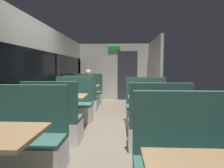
{
  "coord_description": "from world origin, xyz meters",
  "views": [
    {
      "loc": [
        0.3,
        -3.72,
        1.33
      ],
      "look_at": [
        0.08,
        0.78,
        0.94
      ],
      "focal_mm": 30.62,
      "sensor_mm": 36.0,
      "label": 1
    }
  ],
  "objects_px": {
    "dining_table_far_window": "(85,88)",
    "bench_mid_window_facing_end": "(54,124)",
    "bench_rear_aisle_facing_end": "(158,129)",
    "bench_mid_window_facing_entry": "(73,108)",
    "dining_table_mid_window": "(65,100)",
    "seated_passenger": "(89,89)",
    "dining_table_rear_aisle": "(151,103)",
    "bench_far_window_facing_end": "(81,101)",
    "bench_near_window_facing_entry": "(28,145)",
    "bench_far_window_facing_entry": "(89,95)",
    "bench_rear_aisle_facing_entry": "(146,110)"
  },
  "relations": [
    {
      "from": "dining_table_far_window",
      "to": "bench_mid_window_facing_end",
      "type": "bearing_deg",
      "value": -90.0
    },
    {
      "from": "dining_table_far_window",
      "to": "bench_rear_aisle_facing_end",
      "type": "height_order",
      "value": "bench_rear_aisle_facing_end"
    },
    {
      "from": "bench_mid_window_facing_entry",
      "to": "dining_table_far_window",
      "type": "bearing_deg",
      "value": 90.0
    },
    {
      "from": "dining_table_mid_window",
      "to": "bench_mid_window_facing_entry",
      "type": "bearing_deg",
      "value": 90.0
    },
    {
      "from": "bench_rear_aisle_facing_end",
      "to": "seated_passenger",
      "type": "xyz_separation_m",
      "value": [
        -1.79,
        3.85,
        0.21
      ]
    },
    {
      "from": "dining_table_mid_window",
      "to": "dining_table_rear_aisle",
      "type": "height_order",
      "value": "same"
    },
    {
      "from": "dining_table_rear_aisle",
      "to": "bench_rear_aisle_facing_end",
      "type": "bearing_deg",
      "value": -90.0
    },
    {
      "from": "seated_passenger",
      "to": "bench_mid_window_facing_entry",
      "type": "bearing_deg",
      "value": -90.0
    },
    {
      "from": "bench_far_window_facing_end",
      "to": "dining_table_far_window",
      "type": "bearing_deg",
      "value": 90.0
    },
    {
      "from": "bench_near_window_facing_entry",
      "to": "dining_table_rear_aisle",
      "type": "bearing_deg",
      "value": 38.53
    },
    {
      "from": "bench_near_window_facing_entry",
      "to": "dining_table_rear_aisle",
      "type": "height_order",
      "value": "bench_near_window_facing_entry"
    },
    {
      "from": "bench_mid_window_facing_end",
      "to": "dining_table_rear_aisle",
      "type": "relative_size",
      "value": 1.22
    },
    {
      "from": "bench_far_window_facing_entry",
      "to": "seated_passenger",
      "type": "height_order",
      "value": "seated_passenger"
    },
    {
      "from": "bench_mid_window_facing_end",
      "to": "bench_far_window_facing_entry",
      "type": "xyz_separation_m",
      "value": [
        0.0,
        3.72,
        0.0
      ]
    },
    {
      "from": "bench_near_window_facing_entry",
      "to": "dining_table_mid_window",
      "type": "xyz_separation_m",
      "value": [
        0.0,
        1.63,
        0.31
      ]
    },
    {
      "from": "bench_far_window_facing_end",
      "to": "bench_rear_aisle_facing_entry",
      "type": "relative_size",
      "value": 1.0
    },
    {
      "from": "bench_near_window_facing_entry",
      "to": "bench_far_window_facing_entry",
      "type": "height_order",
      "value": "same"
    },
    {
      "from": "dining_table_mid_window",
      "to": "dining_table_far_window",
      "type": "distance_m",
      "value": 2.32
    },
    {
      "from": "bench_far_window_facing_entry",
      "to": "dining_table_rear_aisle",
      "type": "distance_m",
      "value": 3.7
    },
    {
      "from": "bench_mid_window_facing_entry",
      "to": "bench_far_window_facing_entry",
      "type": "distance_m",
      "value": 2.32
    },
    {
      "from": "bench_near_window_facing_entry",
      "to": "bench_mid_window_facing_entry",
      "type": "xyz_separation_m",
      "value": [
        0.0,
        2.32,
        0.0
      ]
    },
    {
      "from": "dining_table_mid_window",
      "to": "bench_far_window_facing_end",
      "type": "height_order",
      "value": "bench_far_window_facing_end"
    },
    {
      "from": "bench_rear_aisle_facing_end",
      "to": "seated_passenger",
      "type": "distance_m",
      "value": 4.25
    },
    {
      "from": "bench_far_window_facing_entry",
      "to": "bench_rear_aisle_facing_entry",
      "type": "distance_m",
      "value": 3.1
    },
    {
      "from": "dining_table_mid_window",
      "to": "bench_far_window_facing_end",
      "type": "distance_m",
      "value": 1.66
    },
    {
      "from": "bench_rear_aisle_facing_end",
      "to": "bench_rear_aisle_facing_entry",
      "type": "xyz_separation_m",
      "value": [
        0.0,
        1.4,
        0.0
      ]
    },
    {
      "from": "seated_passenger",
      "to": "bench_mid_window_facing_end",
      "type": "bearing_deg",
      "value": -90.0
    },
    {
      "from": "bench_far_window_facing_entry",
      "to": "bench_rear_aisle_facing_entry",
      "type": "height_order",
      "value": "same"
    },
    {
      "from": "bench_near_window_facing_entry",
      "to": "bench_rear_aisle_facing_entry",
      "type": "relative_size",
      "value": 1.0
    },
    {
      "from": "dining_table_rear_aisle",
      "to": "bench_rear_aisle_facing_end",
      "type": "relative_size",
      "value": 0.82
    },
    {
      "from": "seated_passenger",
      "to": "bench_far_window_facing_end",
      "type": "bearing_deg",
      "value": -90.0
    },
    {
      "from": "dining_table_rear_aisle",
      "to": "bench_rear_aisle_facing_entry",
      "type": "relative_size",
      "value": 0.82
    },
    {
      "from": "bench_mid_window_facing_entry",
      "to": "bench_rear_aisle_facing_entry",
      "type": "relative_size",
      "value": 1.0
    },
    {
      "from": "dining_table_rear_aisle",
      "to": "seated_passenger",
      "type": "distance_m",
      "value": 3.63
    },
    {
      "from": "bench_far_window_facing_end",
      "to": "bench_far_window_facing_entry",
      "type": "distance_m",
      "value": 1.4
    },
    {
      "from": "bench_far_window_facing_end",
      "to": "bench_rear_aisle_facing_end",
      "type": "bearing_deg",
      "value": -54.67
    },
    {
      "from": "bench_rear_aisle_facing_end",
      "to": "bench_rear_aisle_facing_entry",
      "type": "bearing_deg",
      "value": 90.0
    },
    {
      "from": "bench_mid_window_facing_entry",
      "to": "dining_table_rear_aisle",
      "type": "relative_size",
      "value": 1.22
    },
    {
      "from": "bench_rear_aisle_facing_end",
      "to": "dining_table_rear_aisle",
      "type": "bearing_deg",
      "value": 90.0
    },
    {
      "from": "bench_far_window_facing_end",
      "to": "bench_far_window_facing_entry",
      "type": "bearing_deg",
      "value": 90.0
    },
    {
      "from": "bench_mid_window_facing_end",
      "to": "seated_passenger",
      "type": "bearing_deg",
      "value": 90.0
    },
    {
      "from": "dining_table_mid_window",
      "to": "seated_passenger",
      "type": "relative_size",
      "value": 0.71
    },
    {
      "from": "bench_far_window_facing_end",
      "to": "bench_rear_aisle_facing_end",
      "type": "relative_size",
      "value": 1.0
    },
    {
      "from": "dining_table_rear_aisle",
      "to": "bench_rear_aisle_facing_end",
      "type": "distance_m",
      "value": 0.77
    },
    {
      "from": "dining_table_far_window",
      "to": "dining_table_rear_aisle",
      "type": "xyz_separation_m",
      "value": [
        1.79,
        -2.52,
        0.0
      ]
    },
    {
      "from": "bench_mid_window_facing_entry",
      "to": "bench_far_window_facing_end",
      "type": "bearing_deg",
      "value": 90.0
    },
    {
      "from": "bench_near_window_facing_entry",
      "to": "dining_table_far_window",
      "type": "xyz_separation_m",
      "value": [
        0.0,
        3.95,
        0.31
      ]
    },
    {
      "from": "bench_near_window_facing_entry",
      "to": "bench_mid_window_facing_entry",
      "type": "relative_size",
      "value": 1.0
    },
    {
      "from": "bench_far_window_facing_end",
      "to": "bench_mid_window_facing_entry",
      "type": "bearing_deg",
      "value": -90.0
    },
    {
      "from": "bench_far_window_facing_entry",
      "to": "seated_passenger",
      "type": "relative_size",
      "value": 0.87
    }
  ]
}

